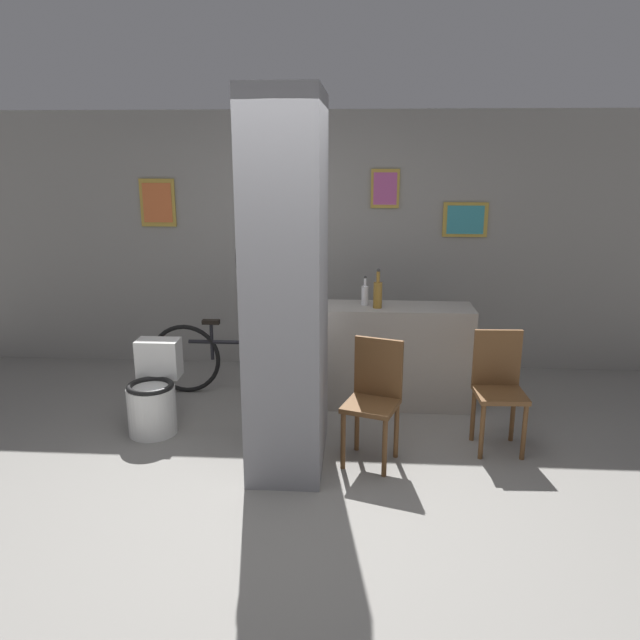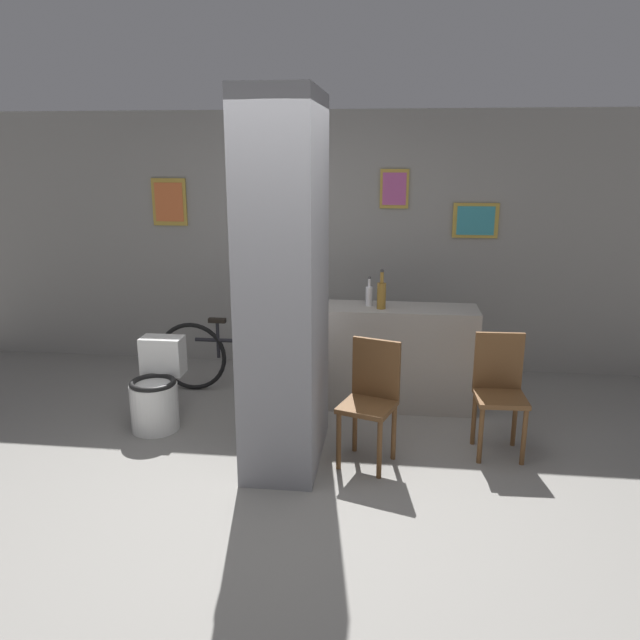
{
  "view_description": "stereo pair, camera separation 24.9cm",
  "coord_description": "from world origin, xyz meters",
  "px_view_note": "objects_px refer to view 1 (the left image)",
  "views": [
    {
      "loc": [
        0.47,
        -3.72,
        2.22
      ],
      "look_at": [
        0.16,
        0.91,
        0.95
      ],
      "focal_mm": 35.0,
      "sensor_mm": 36.0,
      "label": 1
    },
    {
      "loc": [
        0.71,
        -3.7,
        2.22
      ],
      "look_at": [
        0.16,
        0.91,
        0.95
      ],
      "focal_mm": 35.0,
      "sensor_mm": 36.0,
      "label": 2
    }
  ],
  "objects_px": {
    "chair_near_pillar": "(374,395)",
    "bottle_tall": "(378,293)",
    "chair_by_doorway": "(498,385)",
    "toilet": "(154,395)",
    "bicycle": "(240,358)"
  },
  "relations": [
    {
      "from": "chair_near_pillar",
      "to": "bottle_tall",
      "type": "bearing_deg",
      "value": 106.1
    },
    {
      "from": "chair_near_pillar",
      "to": "bicycle",
      "type": "relative_size",
      "value": 0.53
    },
    {
      "from": "chair_near_pillar",
      "to": "bicycle",
      "type": "height_order",
      "value": "chair_near_pillar"
    },
    {
      "from": "chair_near_pillar",
      "to": "bottle_tall",
      "type": "distance_m",
      "value": 1.13
    },
    {
      "from": "chair_by_doorway",
      "to": "bottle_tall",
      "type": "bearing_deg",
      "value": 139.35
    },
    {
      "from": "toilet",
      "to": "chair_near_pillar",
      "type": "xyz_separation_m",
      "value": [
        1.77,
        -0.39,
        0.2
      ]
    },
    {
      "from": "bicycle",
      "to": "chair_near_pillar",
      "type": "bearing_deg",
      "value": -44.96
    },
    {
      "from": "chair_near_pillar",
      "to": "chair_by_doorway",
      "type": "xyz_separation_m",
      "value": [
        0.95,
        0.27,
        0.0
      ]
    },
    {
      "from": "toilet",
      "to": "bottle_tall",
      "type": "height_order",
      "value": "bottle_tall"
    },
    {
      "from": "bottle_tall",
      "to": "toilet",
      "type": "bearing_deg",
      "value": -161.4
    },
    {
      "from": "bottle_tall",
      "to": "bicycle",
      "type": "bearing_deg",
      "value": 170.12
    },
    {
      "from": "chair_by_doorway",
      "to": "toilet",
      "type": "bearing_deg",
      "value": 175.44
    },
    {
      "from": "toilet",
      "to": "chair_by_doorway",
      "type": "relative_size",
      "value": 0.79
    },
    {
      "from": "chair_by_doorway",
      "to": "chair_near_pillar",
      "type": "bearing_deg",
      "value": -165.99
    },
    {
      "from": "bicycle",
      "to": "toilet",
      "type": "bearing_deg",
      "value": -123.8
    }
  ]
}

